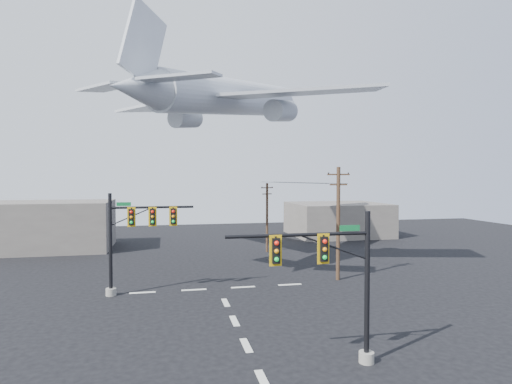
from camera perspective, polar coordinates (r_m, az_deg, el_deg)
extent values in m
plane|color=black|center=(24.39, -1.32, -19.78)|extent=(120.00, 120.00, 0.00)
cube|color=silver|center=(20.80, 0.91, -23.76)|extent=(0.40, 2.00, 0.01)
cube|color=silver|center=(24.38, -1.32, -19.76)|extent=(0.40, 2.00, 0.01)
cube|color=silver|center=(28.08, -2.90, -16.78)|extent=(0.40, 2.00, 0.01)
cube|color=silver|center=(31.85, -4.07, -14.49)|extent=(0.40, 2.00, 0.01)
cube|color=silver|center=(35.47, -14.89, -12.83)|extent=(2.00, 0.40, 0.01)
cube|color=silver|center=(35.49, -8.27, -12.77)|extent=(2.00, 0.40, 0.01)
cube|color=silver|center=(35.96, -1.74, -12.56)|extent=(2.00, 0.40, 0.01)
cube|color=silver|center=(36.86, 4.53, -12.20)|extent=(2.00, 0.40, 0.01)
cylinder|color=gray|center=(22.96, 14.51, -20.56)|extent=(0.74, 0.74, 0.53)
cylinder|color=black|center=(21.87, 14.59, -12.19)|extent=(0.25, 0.25, 7.42)
cylinder|color=black|center=(20.08, 5.73, -5.71)|extent=(6.93, 0.17, 0.17)
cylinder|color=black|center=(20.76, 10.32, -7.25)|extent=(3.69, 0.08, 0.08)
cube|color=black|center=(20.41, 8.98, -7.49)|extent=(0.36, 0.32, 1.17)
cube|color=#CD9C0C|center=(20.43, 8.96, -7.48)|extent=(0.58, 0.04, 1.43)
sphere|color=red|center=(20.19, 9.17, -6.54)|extent=(0.21, 0.21, 0.21)
sphere|color=orange|center=(20.24, 9.16, -7.57)|extent=(0.21, 0.21, 0.21)
sphere|color=green|center=(20.31, 9.16, -8.61)|extent=(0.21, 0.21, 0.21)
cube|color=black|center=(19.71, 2.64, -7.81)|extent=(0.36, 0.32, 1.17)
cube|color=#CD9C0C|center=(19.73, 2.62, -7.80)|extent=(0.58, 0.04, 1.43)
sphere|color=red|center=(19.48, 2.77, -6.82)|extent=(0.21, 0.21, 0.21)
sphere|color=orange|center=(19.54, 2.77, -7.90)|extent=(0.21, 0.21, 0.21)
sphere|color=green|center=(19.61, 2.77, -8.97)|extent=(0.21, 0.21, 0.21)
cube|color=#0E632D|center=(20.89, 12.39, -4.72)|extent=(1.01, 0.04, 0.28)
cylinder|color=gray|center=(35.28, -18.77, -12.50)|extent=(0.78, 0.78, 0.56)
cylinder|color=black|center=(34.56, -18.84, -6.65)|extent=(0.27, 0.27, 7.83)
cylinder|color=black|center=(34.02, -13.64, -2.00)|extent=(6.27, 0.18, 0.18)
cylinder|color=black|center=(34.15, -16.26, -3.13)|extent=(3.41, 0.09, 0.09)
cube|color=black|center=(33.99, -16.28, -3.22)|extent=(0.38, 0.34, 1.23)
cube|color=#CD9C0C|center=(34.01, -16.28, -3.21)|extent=(0.62, 0.04, 1.51)
sphere|color=red|center=(33.77, -16.31, -2.58)|extent=(0.22, 0.22, 0.22)
sphere|color=orange|center=(33.80, -16.31, -3.24)|extent=(0.22, 0.22, 0.22)
sphere|color=green|center=(33.84, -16.30, -3.90)|extent=(0.22, 0.22, 0.22)
cube|color=black|center=(33.91, -13.63, -3.20)|extent=(0.38, 0.34, 1.23)
cube|color=#CD9C0C|center=(33.93, -13.63, -3.20)|extent=(0.62, 0.04, 1.51)
sphere|color=red|center=(33.68, -13.65, -2.57)|extent=(0.22, 0.22, 0.22)
sphere|color=orange|center=(33.72, -13.64, -3.23)|extent=(0.22, 0.22, 0.22)
sphere|color=green|center=(33.76, -13.64, -3.90)|extent=(0.22, 0.22, 0.22)
cube|color=black|center=(33.90, -10.98, -3.19)|extent=(0.38, 0.34, 1.23)
cube|color=#CD9C0C|center=(33.92, -10.98, -3.18)|extent=(0.62, 0.04, 1.51)
sphere|color=red|center=(33.68, -10.98, -2.55)|extent=(0.22, 0.22, 0.22)
sphere|color=orange|center=(33.71, -10.97, -3.21)|extent=(0.22, 0.22, 0.22)
sphere|color=green|center=(33.75, -10.97, -3.88)|extent=(0.22, 0.22, 0.22)
cube|color=#0E632D|center=(34.06, -17.23, -1.55)|extent=(1.06, 0.04, 0.29)
cylinder|color=#49331F|center=(38.25, 10.90, -4.16)|extent=(0.33, 0.33, 9.94)
cube|color=#49331F|center=(38.03, 10.94, 2.31)|extent=(1.99, 0.35, 0.13)
cube|color=#49331F|center=(38.04, 10.93, 0.98)|extent=(1.55, 0.30, 0.13)
cylinder|color=black|center=(37.79, 9.66, 2.49)|extent=(0.11, 0.11, 0.13)
cylinder|color=black|center=(38.03, 10.94, 2.47)|extent=(0.11, 0.11, 0.13)
cylinder|color=black|center=(38.29, 12.21, 2.46)|extent=(0.11, 0.11, 0.13)
cylinder|color=#49331F|center=(51.67, 1.49, -3.42)|extent=(0.28, 0.28, 8.33)
cube|color=#49331F|center=(51.45, 1.49, 0.58)|extent=(1.60, 0.75, 0.11)
cube|color=#49331F|center=(51.48, 1.49, -0.26)|extent=(1.25, 0.60, 0.11)
cylinder|color=black|center=(51.01, 0.81, 0.67)|extent=(0.09, 0.09, 0.11)
cylinder|color=black|center=(51.45, 1.49, 0.68)|extent=(0.09, 0.09, 0.11)
cylinder|color=black|center=(51.89, 2.16, 0.69)|extent=(0.09, 0.09, 0.11)
cylinder|color=black|center=(44.35, 4.50, 1.25)|extent=(2.72, 15.00, 0.03)
cylinder|color=black|center=(44.84, 6.50, 1.25)|extent=(2.99, 15.00, 0.03)
cylinder|color=#B6BBC3|center=(44.69, -3.17, 12.53)|extent=(17.51, 19.92, 6.20)
cone|color=#B6BBC3|center=(57.03, 4.16, 11.86)|extent=(6.25, 6.47, 4.16)
cone|color=#B6BBC3|center=(33.56, -15.76, 13.21)|extent=(5.94, 6.21, 3.80)
cube|color=#B6BBC3|center=(48.03, -12.55, 11.12)|extent=(10.79, 15.41, 0.86)
cube|color=#B6BBC3|center=(39.69, 5.91, 13.10)|extent=(15.45, 8.67, 0.86)
cylinder|color=#B6BBC3|center=(47.18, -9.38, 9.65)|extent=(4.00, 4.23, 2.43)
cylinder|color=#B6BBC3|center=(41.41, 3.33, 10.76)|extent=(4.00, 4.23, 2.43)
cube|color=#B6BBC3|center=(35.02, -14.79, 18.64)|extent=(3.55, 4.16, 6.48)
cube|color=#B6BBC3|center=(36.58, -19.32, 13.06)|extent=(5.27, 6.04, 0.49)
cube|color=#B6BBC3|center=(31.79, -10.16, 14.85)|extent=(6.15, 4.63, 0.49)
cube|color=#69625C|center=(59.70, -27.35, -4.04)|extent=(18.00, 10.00, 6.00)
cube|color=#69625C|center=(67.86, 10.79, -3.57)|extent=(14.00, 12.00, 5.00)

